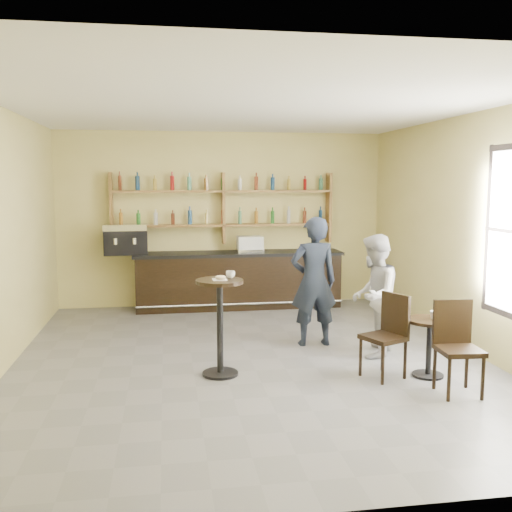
{
  "coord_description": "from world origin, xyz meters",
  "views": [
    {
      "loc": [
        -1.05,
        -7.07,
        2.28
      ],
      "look_at": [
        0.2,
        0.8,
        1.25
      ],
      "focal_mm": 40.0,
      "sensor_mm": 36.0,
      "label": 1
    }
  ],
  "objects": [
    {
      "name": "floor",
      "position": [
        0.0,
        0.0,
        0.0
      ],
      "size": [
        7.0,
        7.0,
        0.0
      ],
      "primitive_type": "plane",
      "color": "slate",
      "rests_on": "ground"
    },
    {
      "name": "ceiling",
      "position": [
        0.0,
        0.0,
        3.2
      ],
      "size": [
        7.0,
        7.0,
        0.0
      ],
      "primitive_type": "plane",
      "rotation": [
        3.14,
        0.0,
        0.0
      ],
      "color": "white",
      "rests_on": "wall_back"
    },
    {
      "name": "wall_back",
      "position": [
        0.0,
        3.5,
        1.6
      ],
      "size": [
        7.0,
        0.0,
        7.0
      ],
      "primitive_type": "plane",
      "rotation": [
        1.57,
        0.0,
        0.0
      ],
      "color": "#CABD72",
      "rests_on": "floor"
    },
    {
      "name": "wall_front",
      "position": [
        0.0,
        -3.5,
        1.6
      ],
      "size": [
        7.0,
        0.0,
        7.0
      ],
      "primitive_type": "plane",
      "rotation": [
        -1.57,
        0.0,
        0.0
      ],
      "color": "#CABD72",
      "rests_on": "floor"
    },
    {
      "name": "wall_right",
      "position": [
        3.0,
        0.0,
        1.6
      ],
      "size": [
        0.0,
        7.0,
        7.0
      ],
      "primitive_type": "plane",
      "rotation": [
        1.57,
        0.0,
        -1.57
      ],
      "color": "#CABD72",
      "rests_on": "floor"
    },
    {
      "name": "shelf_unit",
      "position": [
        0.0,
        3.37,
        1.81
      ],
      "size": [
        4.0,
        0.26,
        1.4
      ],
      "primitive_type": null,
      "color": "brown",
      "rests_on": "wall_back"
    },
    {
      "name": "liquor_bottles",
      "position": [
        0.0,
        3.37,
        1.98
      ],
      "size": [
        3.68,
        0.1,
        1.0
      ],
      "primitive_type": null,
      "color": "#8C5919",
      "rests_on": "shelf_unit"
    },
    {
      "name": "bar_counter",
      "position": [
        0.25,
        3.15,
        0.51
      ],
      "size": [
        3.78,
        0.74,
        1.02
      ],
      "primitive_type": null,
      "color": "black",
      "rests_on": "floor"
    },
    {
      "name": "espresso_machine",
      "position": [
        -1.75,
        3.15,
        1.29
      ],
      "size": [
        0.76,
        0.5,
        0.53
      ],
      "primitive_type": null,
      "rotation": [
        0.0,
        0.0,
        0.03
      ],
      "color": "black",
      "rests_on": "bar_counter"
    },
    {
      "name": "pastry_case",
      "position": [
        0.46,
        3.15,
        1.16
      ],
      "size": [
        0.51,
        0.43,
        0.28
      ],
      "primitive_type": null,
      "rotation": [
        0.0,
        0.0,
        0.11
      ],
      "color": "silver",
      "rests_on": "bar_counter"
    },
    {
      "name": "pedestal_table",
      "position": [
        -0.44,
        -0.52,
        0.58
      ],
      "size": [
        0.62,
        0.62,
        1.15
      ],
      "primitive_type": null,
      "rotation": [
        0.0,
        0.0,
        0.11
      ],
      "color": "black",
      "rests_on": "floor"
    },
    {
      "name": "napkin",
      "position": [
        -0.44,
        -0.52,
        1.15
      ],
      "size": [
        0.17,
        0.17,
        0.0
      ],
      "primitive_type": "cube",
      "rotation": [
        0.0,
        0.0,
        0.01
      ],
      "color": "white",
      "rests_on": "pedestal_table"
    },
    {
      "name": "donut",
      "position": [
        -0.43,
        -0.53,
        1.18
      ],
      "size": [
        0.15,
        0.15,
        0.04
      ],
      "primitive_type": "torus",
      "rotation": [
        0.0,
        0.0,
        0.23
      ],
      "color": "#BC9344",
      "rests_on": "napkin"
    },
    {
      "name": "cup_pedestal",
      "position": [
        -0.3,
        -0.42,
        1.19
      ],
      "size": [
        0.13,
        0.13,
        0.09
      ],
      "primitive_type": "imported",
      "rotation": [
        0.0,
        0.0,
        0.18
      ],
      "color": "white",
      "rests_on": "pedestal_table"
    },
    {
      "name": "man_main",
      "position": [
        0.98,
        0.56,
        0.91
      ],
      "size": [
        0.66,
        0.44,
        1.81
      ],
      "primitive_type": "imported",
      "rotation": [
        0.0,
        0.0,
        3.15
      ],
      "color": "black",
      "rests_on": "floor"
    },
    {
      "name": "cafe_table",
      "position": [
        1.99,
        -0.95,
        0.35
      ],
      "size": [
        0.68,
        0.68,
        0.69
      ],
      "primitive_type": null,
      "rotation": [
        0.0,
        0.0,
        -0.29
      ],
      "color": "black",
      "rests_on": "floor"
    },
    {
      "name": "cup_cafe",
      "position": [
        2.04,
        -0.95,
        0.74
      ],
      "size": [
        0.13,
        0.13,
        0.09
      ],
      "primitive_type": "imported",
      "rotation": [
        0.0,
        0.0,
        0.32
      ],
      "color": "white",
      "rests_on": "cafe_table"
    },
    {
      "name": "chair_west",
      "position": [
        1.44,
        -0.9,
        0.49
      ],
      "size": [
        0.56,
        0.56,
        0.98
      ],
      "primitive_type": null,
      "rotation": [
        0.0,
        0.0,
        -1.15
      ],
      "color": "black",
      "rests_on": "floor"
    },
    {
      "name": "chair_south",
      "position": [
        2.04,
        -1.55,
        0.5
      ],
      "size": [
        0.46,
        0.46,
        1.01
      ],
      "primitive_type": null,
      "rotation": [
        0.0,
        0.0,
        -0.06
      ],
      "color": "black",
      "rests_on": "floor"
    },
    {
      "name": "patron_second",
      "position": [
        1.63,
        -0.06,
        0.81
      ],
      "size": [
        0.92,
        0.98,
        1.61
      ],
      "primitive_type": "imported",
      "rotation": [
        0.0,
        0.0,
        -2.1
      ],
      "color": "#9D9DA2",
      "rests_on": "floor"
    }
  ]
}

